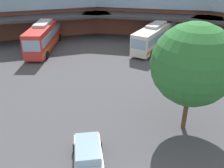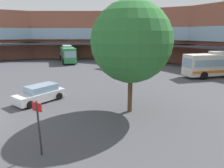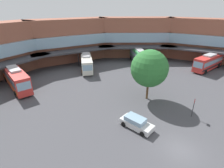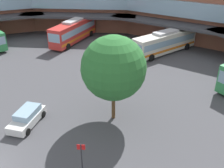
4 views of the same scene
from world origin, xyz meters
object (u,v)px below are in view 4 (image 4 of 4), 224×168
at_px(stop_sign_post, 82,156).
at_px(bus_4, 74,31).
at_px(parked_car, 27,117).
at_px(bus_0, 165,42).
at_px(plaza_tree, 114,68).

bearing_deg(stop_sign_post, bus_4, 132.30).
relative_size(parked_car, stop_sign_post, 1.62).
relative_size(bus_0, bus_4, 1.00).
bearing_deg(bus_4, bus_0, 93.24).
bearing_deg(plaza_tree, parked_car, -139.17).
bearing_deg(plaza_tree, bus_4, 140.16).
height_order(plaza_tree, stop_sign_post, plaza_tree).
height_order(parked_car, plaza_tree, plaza_tree).
bearing_deg(bus_4, plaza_tree, 40.17).
height_order(bus_0, stop_sign_post, bus_0).
height_order(bus_0, bus_4, bus_4).
bearing_deg(bus_0, bus_4, -57.73).
bearing_deg(plaza_tree, stop_sign_post, -73.86).
xyz_separation_m(bus_4, plaza_tree, (19.12, -15.95, 3.44)).
bearing_deg(parked_car, bus_0, 153.79).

